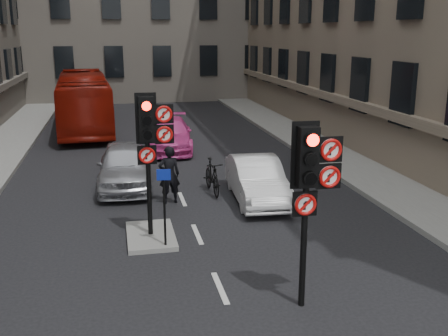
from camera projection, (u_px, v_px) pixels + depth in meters
name	position (u px, v px, depth m)	size (l,w,h in m)	color
pavement_right	(342.00, 157.00, 21.67)	(3.00, 50.00, 0.16)	gray
centre_island	(151.00, 236.00, 13.38)	(1.20, 2.00, 0.12)	gray
signal_near	(311.00, 176.00, 9.48)	(0.91, 0.40, 3.58)	black
signal_far	(151.00, 134.00, 12.72)	(0.91, 0.40, 3.58)	black
car_silver	(125.00, 165.00, 17.60)	(1.76, 4.37, 1.49)	#A6A7AE
car_white	(257.00, 179.00, 16.23)	(1.41, 4.04, 1.33)	silver
car_pink	(169.00, 134.00, 23.16)	(1.92, 4.73, 1.37)	#E2429D
bus_red	(84.00, 101.00, 27.92)	(2.51, 10.74, 2.99)	maroon
motorcycle	(212.00, 176.00, 16.99)	(0.52, 1.84, 1.11)	black
motorcyclist	(169.00, 175.00, 15.91)	(0.65, 0.43, 1.79)	black
info_sign	(164.00, 197.00, 12.34)	(0.33, 0.11, 1.90)	black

